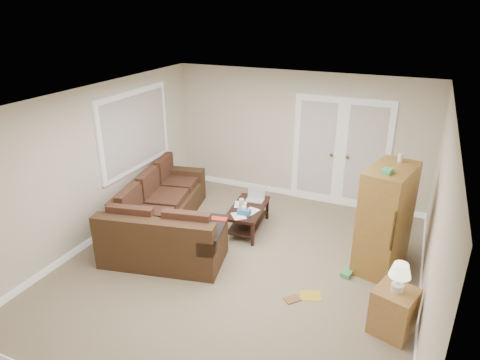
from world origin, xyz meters
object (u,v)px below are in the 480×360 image
at_px(tv_armoire, 385,218).
at_px(side_cabinet, 394,308).
at_px(sectional_sofa, 163,219).
at_px(coffee_table, 248,217).

relative_size(tv_armoire, side_cabinet, 1.78).
height_order(tv_armoire, side_cabinet, tv_armoire).
bearing_deg(side_cabinet, sectional_sofa, -174.88).
bearing_deg(sectional_sofa, coffee_table, 22.95).
relative_size(sectional_sofa, coffee_table, 2.58).
relative_size(sectional_sofa, tv_armoire, 1.71).
distance_m(coffee_table, side_cabinet, 3.00).
xyz_separation_m(sectional_sofa, side_cabinet, (3.72, -0.79, 0.01)).
height_order(coffee_table, tv_armoire, tv_armoire).
height_order(sectional_sofa, tv_armoire, tv_armoire).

